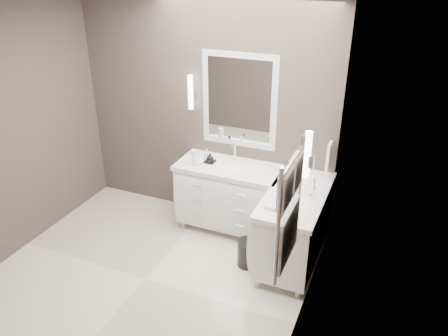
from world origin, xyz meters
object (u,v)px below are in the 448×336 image
at_px(vanity_back, 230,193).
at_px(vanity_right, 294,223).
at_px(towel_ladder, 288,216).
at_px(waste_bin, 247,253).

bearing_deg(vanity_back, vanity_right, -20.38).
bearing_deg(vanity_back, towel_ladder, -55.90).
distance_m(vanity_back, vanity_right, 0.93).
bearing_deg(towel_ladder, vanity_back, 124.10).
bearing_deg(waste_bin, vanity_back, 127.30).
xyz_separation_m(vanity_back, vanity_right, (0.88, -0.33, 0.00)).
distance_m(vanity_right, waste_bin, 0.60).
height_order(vanity_back, vanity_right, same).
bearing_deg(waste_bin, vanity_right, 32.01).
bearing_deg(towel_ladder, vanity_right, 99.84).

